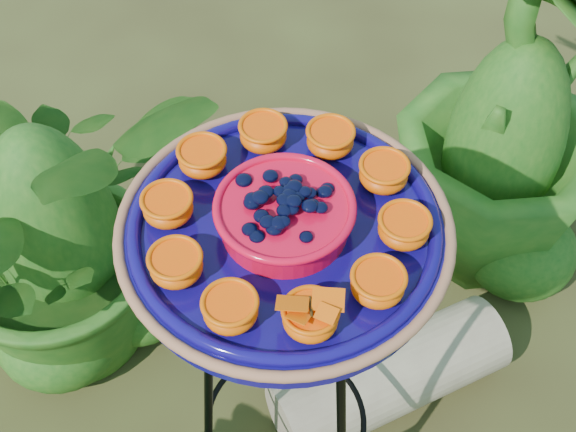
{
  "coord_description": "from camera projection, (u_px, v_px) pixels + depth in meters",
  "views": [
    {
      "loc": [
        -0.17,
        -0.67,
        1.8
      ],
      "look_at": [
        -0.09,
        0.0,
        0.95
      ],
      "focal_mm": 50.0,
      "sensor_mm": 36.0,
      "label": 1
    }
  ],
  "objects": [
    {
      "name": "driftwood_log",
      "position": [
        390.0,
        377.0,
        1.88
      ],
      "size": [
        0.59,
        0.36,
        0.19
      ],
      "primitive_type": "cylinder",
      "rotation": [
        0.0,
        1.57,
        0.33
      ],
      "color": "tan",
      "rests_on": "ground"
    },
    {
      "name": "shrub_back_left",
      "position": [
        54.0,
        222.0,
        1.78
      ],
      "size": [
        0.95,
        0.91,
        0.81
      ],
      "primitive_type": "imported",
      "rotation": [
        0.0,
        0.0,
        0.51
      ],
      "color": "#1A5015",
      "rests_on": "ground"
    },
    {
      "name": "shrub_back_right",
      "position": [
        514.0,
        110.0,
        1.89
      ],
      "size": [
        0.73,
        0.73,
        0.97
      ],
      "primitive_type": "imported",
      "rotation": [
        0.0,
        0.0,
        2.04
      ],
      "color": "#1A5015",
      "rests_on": "ground"
    },
    {
      "name": "tripod_stand",
      "position": [
        285.0,
        364.0,
        1.41
      ],
      "size": [
        0.42,
        0.42,
        0.89
      ],
      "rotation": [
        0.0,
        0.0,
        -0.42
      ],
      "color": "black",
      "rests_on": "ground"
    },
    {
      "name": "feeder_dish",
      "position": [
        285.0,
        228.0,
        1.1
      ],
      "size": [
        0.59,
        0.59,
        0.11
      ],
      "rotation": [
        0.0,
        0.0,
        -0.42
      ],
      "color": "#0F0860",
      "rests_on": "tripod_stand"
    }
  ]
}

